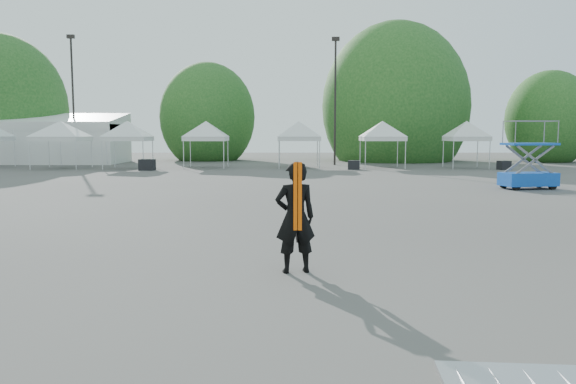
{
  "coord_description": "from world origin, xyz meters",
  "views": [
    {
      "loc": [
        -0.78,
        -11.83,
        2.48
      ],
      "look_at": [
        -0.75,
        -0.64,
        1.3
      ],
      "focal_mm": 35.0,
      "sensor_mm": 36.0,
      "label": 1
    }
  ],
  "objects": [
    {
      "name": "tent_c",
      "position": [
        -11.82,
        27.42,
        3.06
      ],
      "size": [
        4.19,
        4.19,
        3.88
      ],
      "color": "silver",
      "rests_on": "ground"
    },
    {
      "name": "light_pole_west",
      "position": [
        -18.0,
        34.0,
        5.77
      ],
      "size": [
        0.6,
        0.25,
        10.3
      ],
      "color": "black",
      "rests_on": "ground"
    },
    {
      "name": "tent_d",
      "position": [
        -6.48,
        28.27,
        3.06
      ],
      "size": [
        4.2,
        4.2,
        3.88
      ],
      "color": "silver",
      "rests_on": "ground"
    },
    {
      "name": "light_pole_east",
      "position": [
        3.0,
        32.0,
        5.52
      ],
      "size": [
        0.6,
        0.25,
        9.8
      ],
      "color": "black",
      "rests_on": "ground"
    },
    {
      "name": "tent_e",
      "position": [
        0.12,
        28.48,
        3.06
      ],
      "size": [
        4.26,
        4.26,
        3.88
      ],
      "color": "silver",
      "rests_on": "ground"
    },
    {
      "name": "marquee",
      "position": [
        -22.0,
        35.0,
        1.97
      ],
      "size": [
        15.0,
        6.25,
        4.23
      ],
      "color": "silver",
      "rests_on": "ground"
    },
    {
      "name": "tent_g",
      "position": [
        11.91,
        27.81,
        3.06
      ],
      "size": [
        3.81,
        3.81,
        3.88
      ],
      "color": "silver",
      "rests_on": "ground"
    },
    {
      "name": "crate_mid",
      "position": [
        3.84,
        26.44,
        0.31
      ],
      "size": [
        0.87,
        0.72,
        0.62
      ],
      "primitive_type": "cube",
      "rotation": [
        0.0,
        0.0,
        -0.13
      ],
      "color": "black",
      "rests_on": "ground"
    },
    {
      "name": "tree_mid_e",
      "position": [
        9.0,
        39.0,
        4.84
      ],
      "size": [
        5.12,
        5.12,
        7.79
      ],
      "color": "#382314",
      "rests_on": "ground"
    },
    {
      "name": "tent_b",
      "position": [
        -16.59,
        27.71,
        3.06
      ],
      "size": [
        4.71,
        4.71,
        3.88
      ],
      "color": "silver",
      "rests_on": "ground"
    },
    {
      "name": "tent_f",
      "position": [
        6.05,
        28.22,
        3.06
      ],
      "size": [
        4.19,
        4.19,
        3.88
      ],
      "color": "silver",
      "rests_on": "ground"
    },
    {
      "name": "crate_east",
      "position": [
        14.03,
        26.23,
        0.3
      ],
      "size": [
        0.92,
        0.81,
        0.6
      ],
      "primitive_type": "cube",
      "rotation": [
        0.0,
        0.0,
        0.31
      ],
      "color": "black",
      "rests_on": "ground"
    },
    {
      "name": "crate_west",
      "position": [
        -10.08,
        25.6,
        0.37
      ],
      "size": [
        1.06,
        0.88,
        0.74
      ],
      "primitive_type": "cube",
      "rotation": [
        0.0,
        0.0,
        -0.16
      ],
      "color": "black",
      "rests_on": "ground"
    },
    {
      "name": "scissor_lift",
      "position": [
        9.99,
        13.01,
        1.52
      ],
      "size": [
        2.51,
        1.56,
        3.02
      ],
      "rotation": [
        0.0,
        0.0,
        0.18
      ],
      "color": "#0C27A7",
      "rests_on": "ground"
    },
    {
      "name": "tree_far_w",
      "position": [
        -26.0,
        38.0,
        4.54
      ],
      "size": [
        4.8,
        4.8,
        7.3
      ],
      "color": "#382314",
      "rests_on": "ground"
    },
    {
      "name": "ground",
      "position": [
        0.0,
        0.0,
        0.0
      ],
      "size": [
        120.0,
        120.0,
        0.0
      ],
      "primitive_type": "plane",
      "color": "#474442",
      "rests_on": "ground"
    },
    {
      "name": "man",
      "position": [
        -0.62,
        -2.01,
        0.99
      ],
      "size": [
        0.81,
        0.62,
        1.98
      ],
      "rotation": [
        0.0,
        0.0,
        3.35
      ],
      "color": "black",
      "rests_on": "ground"
    },
    {
      "name": "tree_mid_w",
      "position": [
        -8.0,
        40.0,
        3.93
      ],
      "size": [
        4.16,
        4.16,
        6.33
      ],
      "color": "#382314",
      "rests_on": "ground"
    },
    {
      "name": "tree_far_e",
      "position": [
        22.0,
        37.0,
        3.63
      ],
      "size": [
        3.84,
        3.84,
        5.84
      ],
      "color": "#382314",
      "rests_on": "ground"
    }
  ]
}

